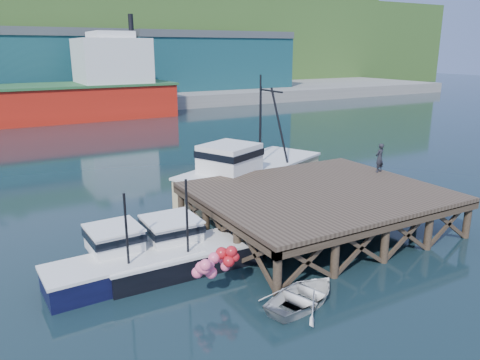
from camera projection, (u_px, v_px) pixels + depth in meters
ground at (225, 249)px, 22.09m from camera, size 300.00×300.00×0.00m
wharf at (320, 194)px, 24.04m from camera, size 12.00×10.00×2.62m
far_quay at (34, 98)px, 80.34m from camera, size 160.00×40.00×2.00m
warehouse_mid at (34, 66)px, 74.67m from camera, size 28.00×16.00×9.00m
warehouse_right at (204, 63)px, 88.99m from camera, size 30.00×16.00×9.00m
hillside at (11, 40)px, 102.71m from camera, size 220.00×50.00×22.00m
boat_navy at (122, 261)px, 19.11m from camera, size 6.37×3.49×3.93m
boat_black at (180, 250)px, 20.23m from camera, size 6.74×5.71×4.16m
trawler at (250, 170)px, 30.28m from camera, size 12.01×8.42×7.60m
dinghy at (304, 296)px, 17.26m from camera, size 4.04×3.37×0.72m
dockworker at (380, 158)px, 27.40m from camera, size 0.69×0.53×1.71m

